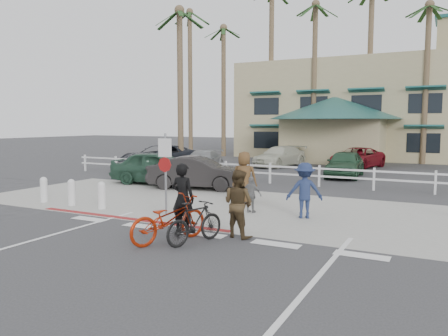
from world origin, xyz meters
The scene contains 33 objects.
ground centered at (0.00, 0.00, 0.00)m, with size 140.00×140.00×0.00m, color #333335.
bike_path centered at (0.00, -2.00, 0.00)m, with size 12.00×16.00×0.01m, color #333335.
sidewalk_plaza centered at (0.00, 4.50, 0.01)m, with size 22.00×7.00×0.01m, color gray.
cross_street centered at (0.00, 8.50, 0.00)m, with size 40.00×5.00×0.01m, color #333335.
parking_lot centered at (0.00, 18.00, 0.00)m, with size 50.00×16.00×0.01m, color #333335.
curb_red centered at (-3.00, 1.20, 0.01)m, with size 7.00×0.25×0.02m, color maroon.
rail_fence centered at (0.50, 10.50, 0.50)m, with size 29.40×0.16×1.00m, color silver, non-canonical shape.
building centered at (2.00, 31.00, 5.65)m, with size 28.00×16.00×11.30m, color tan, non-canonical shape.
sign_post centered at (-2.30, 2.20, 1.45)m, with size 0.50×0.10×2.90m, color gray, non-canonical shape.
bollard_0 centered at (-4.80, 2.00, 0.47)m, with size 0.26×0.26×0.95m, color silver, non-canonical shape.
bollard_1 centered at (-6.20, 2.00, 0.47)m, with size 0.26×0.26×0.95m, color silver, non-canonical shape.
bollard_2 centered at (-7.60, 2.00, 0.47)m, with size 0.26×0.26×0.95m, color silver, non-canonical shape.
palm_0 centered at (-16.00, 26.00, 7.50)m, with size 4.00×4.00×15.00m, color #163213, non-canonical shape.
palm_1 centered at (-12.00, 25.00, 6.50)m, with size 4.00×4.00×13.00m, color #163213, non-canonical shape.
palm_2 centered at (-8.00, 26.00, 8.00)m, with size 4.00×4.00×16.00m, color #163213, non-canonical shape.
palm_3 centered at (-4.00, 25.00, 7.00)m, with size 4.00×4.00×14.00m, color #163213, non-canonical shape.
palm_4 centered at (0.00, 26.00, 7.50)m, with size 4.00×4.00×15.00m, color #163213, non-canonical shape.
palm_5 centered at (4.00, 25.00, 6.50)m, with size 4.00×4.00×13.00m, color #163213, non-canonical shape.
palm_10 centered at (-10.00, 15.00, 6.00)m, with size 4.00×4.00×12.00m, color #163213, non-canonical shape.
bike_red centered at (-0.44, -0.37, 0.57)m, with size 0.76×2.17×1.14m, color maroon.
rider_red centered at (-0.64, 0.59, 0.93)m, with size 0.68×0.45×1.87m, color black.
bike_black centered at (0.21, -0.20, 0.52)m, with size 0.49×1.74×1.04m, color black.
rider_black centered at (0.88, 0.83, 0.87)m, with size 0.85×0.66×1.75m, color #3D2E1B.
pedestrian_a centered at (1.73, 3.79, 0.86)m, with size 1.11×0.64×1.72m, color navy.
pedestrian_child centered at (-0.03, 3.74, 0.60)m, with size 0.70×0.29×1.20m, color slate.
pedestrian_b centered at (-0.94, 5.17, 0.95)m, with size 0.93×0.61×1.91m, color #52371D.
car_white_sedan centered at (-4.26, 7.47, 0.72)m, with size 1.52×4.37×1.44m, color black.
car_red_compact centered at (-6.71, 7.96, 0.79)m, with size 1.88×4.66×1.59m, color #244634.
lot_car_0 centered at (-11.03, 14.03, 0.75)m, with size 2.49×5.41×1.50m, color black.
lot_car_1 centered at (-7.46, 13.41, 0.64)m, with size 1.79×4.41×1.28m, color gray.
lot_car_2 centered at (0.67, 14.74, 0.72)m, with size 1.71×4.25×1.45m, color #244931.
lot_car_4 centered at (-4.50, 18.68, 0.68)m, with size 1.89×4.66×1.35m, color beige.
lot_car_5 centered at (0.38, 19.87, 0.67)m, with size 2.22×4.81×1.34m, color maroon.
Camera 1 is at (5.58, -9.10, 2.92)m, focal length 35.00 mm.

